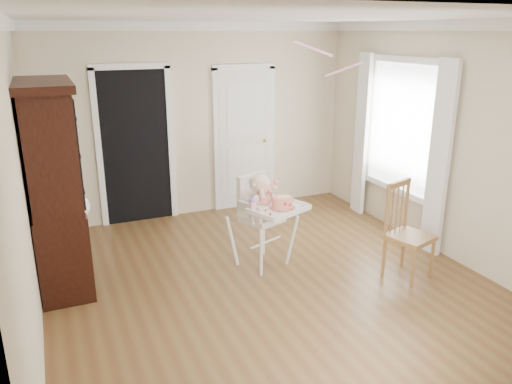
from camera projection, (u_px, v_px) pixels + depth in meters
name	position (u px, v px, depth m)	size (l,w,h in m)	color
floor	(271.00, 285.00, 5.31)	(5.00, 5.00, 0.00)	brown
ceiling	(274.00, 17.00, 4.48)	(5.00, 5.00, 0.00)	white
wall_back	(198.00, 122.00, 7.08)	(4.50, 4.50, 0.00)	beige
wall_left	(21.00, 190.00, 4.05)	(5.00, 5.00, 0.00)	beige
wall_right	(449.00, 143.00, 5.74)	(5.00, 5.00, 0.00)	beige
crown_molding	(274.00, 24.00, 4.50)	(4.50, 5.00, 0.12)	white
doorway	(136.00, 144.00, 6.80)	(1.06, 0.05, 2.22)	black
closet_door	(244.00, 140.00, 7.42)	(0.96, 0.09, 2.13)	white
window_right	(399.00, 136.00, 6.43)	(0.13, 1.84, 2.30)	white
high_chair	(263.00, 210.00, 5.58)	(0.84, 0.93, 1.08)	white
baby	(261.00, 196.00, 5.54)	(0.36, 0.27, 0.50)	beige
cake	(282.00, 203.00, 5.38)	(0.29, 0.29, 0.13)	silver
sippy_cup	(253.00, 204.00, 5.30)	(0.07, 0.07, 0.17)	pink
china_cabinet	(56.00, 187.00, 5.08)	(0.56, 1.26, 2.13)	black
dining_chair	(407.00, 234.00, 5.39)	(0.54, 0.54, 1.05)	brown
streamer	(313.00, 49.00, 5.08)	(0.03, 0.50, 0.02)	pink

